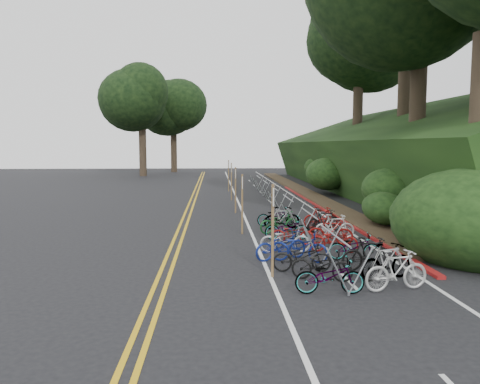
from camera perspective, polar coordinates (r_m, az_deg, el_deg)
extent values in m
plane|color=black|center=(14.74, -0.90, -8.81)|extent=(120.00, 120.00, 0.00)
cube|color=gold|center=(24.58, -6.86, -2.94)|extent=(0.12, 80.00, 0.01)
cube|color=gold|center=(24.57, -6.16, -2.93)|extent=(0.12, 80.00, 0.01)
cube|color=silver|center=(24.58, 0.49, -2.90)|extent=(0.12, 80.00, 0.01)
cube|color=silver|center=(25.20, 10.08, -2.77)|extent=(0.12, 80.00, 0.01)
cube|color=silver|center=(13.31, 13.15, -10.55)|extent=(0.10, 1.60, 0.01)
cube|color=silver|center=(18.98, 8.04, -5.54)|extent=(0.10, 1.60, 0.01)
cube|color=silver|center=(24.80, 5.35, -2.84)|extent=(0.10, 1.60, 0.01)
cube|color=silver|center=(30.70, 3.69, -1.17)|extent=(0.10, 1.60, 0.01)
cube|color=silver|center=(36.62, 2.56, -0.04)|extent=(0.10, 1.60, 0.01)
cube|color=silver|center=(42.57, 1.75, 0.78)|extent=(0.10, 1.60, 0.01)
cube|color=silver|center=(48.53, 1.14, 1.40)|extent=(0.10, 1.60, 0.01)
cube|color=maroon|center=(27.24, 10.14, -2.04)|extent=(0.25, 28.00, 0.10)
cube|color=black|center=(38.89, 18.05, 4.15)|extent=(12.32, 44.00, 9.11)
cube|color=#382819|center=(37.09, 7.64, 0.11)|extent=(1.40, 44.00, 0.16)
ellipsoid|color=#284C19|center=(19.11, 20.85, -2.64)|extent=(2.00, 2.80, 1.60)
ellipsoid|color=#284C19|center=(23.94, 17.78, 0.32)|extent=(2.60, 3.64, 2.08)
ellipsoid|color=#284C19|center=(29.94, 15.86, 2.26)|extent=(2.20, 3.08, 1.76)
ellipsoid|color=#284C19|center=(35.32, 10.52, 2.19)|extent=(3.00, 4.20, 2.40)
ellipsoid|color=#284C19|center=(41.31, 9.50, 2.94)|extent=(2.40, 3.36, 1.92)
ellipsoid|color=#284C19|center=(45.47, 10.01, 4.05)|extent=(2.80, 3.92, 2.24)
ellipsoid|color=#284C19|center=(21.80, 17.15, -1.89)|extent=(1.80, 2.52, 1.44)
ellipsoid|color=#284C19|center=(33.96, 14.97, 3.71)|extent=(3.20, 4.48, 2.56)
ellipsoid|color=black|center=(17.24, 26.69, -3.19)|extent=(5.28, 6.16, 3.52)
cylinder|color=#2D2319|center=(28.81, 20.87, 10.65)|extent=(0.91, 0.91, 7.69)
cylinder|color=#2D2319|center=(37.23, 19.42, 11.38)|extent=(0.96, 0.96, 8.71)
cylinder|color=#2D2319|center=(44.31, 14.14, 9.07)|extent=(0.88, 0.88, 7.17)
ellipsoid|color=black|center=(45.16, 14.35, 17.27)|extent=(9.56, 9.56, 9.09)
cylinder|color=#2D2319|center=(52.75, 14.19, 9.83)|extent=(0.94, 0.94, 8.20)
ellipsoid|color=black|center=(53.83, 14.39, 17.83)|extent=(11.39, 11.39, 10.82)
cylinder|color=#2D2319|center=(56.88, -11.78, 5.28)|extent=(0.86, 0.86, 6.66)
ellipsoid|color=black|center=(57.16, -11.90, 11.36)|extent=(9.11, 9.11, 8.65)
cylinder|color=#2D2319|center=(64.48, -8.07, 5.16)|extent=(0.83, 0.83, 6.15)
ellipsoid|color=black|center=(64.66, -8.14, 10.01)|extent=(7.97, 7.97, 7.57)
cylinder|color=gray|center=(13.11, 11.44, -5.18)|extent=(0.05, 3.11, 0.05)
cylinder|color=gray|center=(11.81, 11.85, -9.51)|extent=(0.63, 0.04, 1.23)
cylinder|color=gray|center=(11.97, 14.48, -9.37)|extent=(0.63, 0.04, 1.23)
cylinder|color=gray|center=(14.56, 8.86, -6.54)|extent=(0.63, 0.04, 1.23)
cylinder|color=gray|center=(14.69, 11.02, -6.47)|extent=(0.63, 0.04, 1.23)
cylinder|color=gray|center=(17.80, 8.40, -2.56)|extent=(0.05, 3.00, 0.05)
cylinder|color=gray|center=(16.49, 8.40, -5.25)|extent=(0.58, 0.04, 1.13)
cylinder|color=gray|center=(16.61, 10.30, -5.20)|extent=(0.58, 0.04, 1.13)
cylinder|color=gray|center=(19.20, 6.72, -3.67)|extent=(0.58, 0.04, 1.13)
cylinder|color=gray|center=(19.30, 8.36, -3.64)|extent=(0.58, 0.04, 1.13)
cylinder|color=gray|center=(22.68, 5.87, -0.74)|extent=(0.05, 3.00, 0.05)
cylinder|color=gray|center=(21.34, 5.70, -2.70)|extent=(0.58, 0.04, 1.13)
cylinder|color=gray|center=(21.43, 7.18, -2.68)|extent=(0.58, 0.04, 1.13)
cylinder|color=gray|center=(24.08, 4.68, -1.72)|extent=(0.58, 0.04, 1.13)
cylinder|color=gray|center=(24.17, 5.99, -1.71)|extent=(0.58, 0.04, 1.13)
cylinder|color=gray|center=(27.60, 4.24, 0.44)|extent=(0.05, 3.00, 0.05)
cylinder|color=gray|center=(26.25, 4.02, -1.10)|extent=(0.58, 0.04, 1.13)
cylinder|color=gray|center=(26.32, 5.23, -1.09)|extent=(0.58, 0.04, 1.13)
cylinder|color=gray|center=(29.01, 3.33, -0.44)|extent=(0.58, 0.04, 1.13)
cylinder|color=gray|center=(29.08, 4.42, -0.43)|extent=(0.58, 0.04, 1.13)
cylinder|color=gray|center=(32.55, 3.10, 1.26)|extent=(0.05, 3.00, 0.05)
cylinder|color=gray|center=(31.18, 2.87, 0.00)|extent=(0.58, 0.04, 1.13)
cylinder|color=gray|center=(31.25, 3.89, 0.01)|extent=(0.58, 0.04, 1.13)
cylinder|color=gray|center=(33.96, 2.37, 0.47)|extent=(0.58, 0.04, 1.13)
cylinder|color=gray|center=(34.01, 3.31, 0.48)|extent=(0.58, 0.04, 1.13)
cylinder|color=gray|center=(37.51, 2.27, 1.86)|extent=(0.05, 3.00, 0.05)
cylinder|color=gray|center=(36.14, 2.03, 0.80)|extent=(0.58, 0.04, 1.13)
cylinder|color=gray|center=(36.19, 2.91, 0.80)|extent=(0.58, 0.04, 1.13)
cylinder|color=gray|center=(38.92, 1.66, 1.15)|extent=(0.58, 0.04, 1.13)
cylinder|color=gray|center=(38.97, 2.48, 1.16)|extent=(0.58, 0.04, 1.13)
cylinder|color=brown|center=(13.12, 4.00, -4.76)|extent=(0.08, 0.08, 2.63)
cube|color=silver|center=(12.97, 4.03, -0.56)|extent=(0.02, 0.40, 0.50)
cylinder|color=brown|center=(19.44, 0.27, -1.49)|extent=(0.08, 0.08, 2.50)
cube|color=silver|center=(19.35, 0.27, 1.15)|extent=(0.02, 0.40, 0.50)
cylinder|color=brown|center=(25.40, -0.55, 0.22)|extent=(0.08, 0.08, 2.50)
cube|color=silver|center=(25.33, -0.55, 2.24)|extent=(0.02, 0.40, 0.50)
cylinder|color=brown|center=(31.37, -1.06, 1.28)|extent=(0.08, 0.08, 2.50)
cube|color=silver|center=(31.31, -1.06, 2.92)|extent=(0.02, 0.40, 0.50)
cylinder|color=brown|center=(37.35, -1.40, 2.00)|extent=(0.08, 0.08, 2.50)
cube|color=silver|center=(37.30, -1.41, 3.38)|extent=(0.02, 0.40, 0.50)
imported|color=navy|center=(15.25, 5.00, -6.47)|extent=(1.27, 1.94, 0.96)
imported|color=slate|center=(12.04, 10.87, -10.02)|extent=(0.69, 1.76, 0.91)
imported|color=beige|center=(12.68, 18.54, -9.04)|extent=(0.85, 1.84, 1.07)
imported|color=black|center=(13.15, 9.96, -8.71)|extent=(1.11, 1.79, 0.89)
imported|color=slate|center=(13.60, 17.43, -8.08)|extent=(1.05, 1.78, 1.03)
imported|color=black|center=(13.92, 7.54, -7.83)|extent=(0.73, 1.75, 0.90)
imported|color=black|center=(14.44, 15.47, -7.26)|extent=(0.58, 1.71, 1.01)
imported|color=navy|center=(15.04, 7.17, -6.65)|extent=(1.16, 1.96, 0.97)
imported|color=slate|center=(15.59, 13.76, -6.50)|extent=(0.79, 1.74, 0.88)
imported|color=#9E9EA3|center=(16.32, 5.53, -5.74)|extent=(0.65, 1.76, 0.92)
imported|color=maroon|center=(16.58, 11.34, -5.71)|extent=(0.98, 1.77, 0.88)
imported|color=maroon|center=(17.59, 6.41, -5.03)|extent=(0.93, 1.70, 0.85)
imported|color=maroon|center=(17.68, 10.96, -4.78)|extent=(0.86, 1.74, 1.01)
imported|color=slate|center=(18.49, 5.72, -4.40)|extent=(0.62, 1.73, 0.91)
imported|color=beige|center=(18.92, 11.46, -4.14)|extent=(0.58, 1.66, 0.98)
imported|color=#144C1E|center=(19.78, 4.80, -3.68)|extent=(1.14, 1.88, 0.93)
imported|color=black|center=(20.24, 10.23, -3.46)|extent=(0.93, 1.71, 0.99)
imported|color=slate|center=(20.75, 5.12, -3.15)|extent=(0.82, 1.73, 1.00)
imported|color=maroon|center=(21.18, 9.83, -3.07)|extent=(0.68, 1.66, 0.97)
imported|color=slate|center=(21.52, 4.30, -2.98)|extent=(0.79, 1.74, 0.88)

